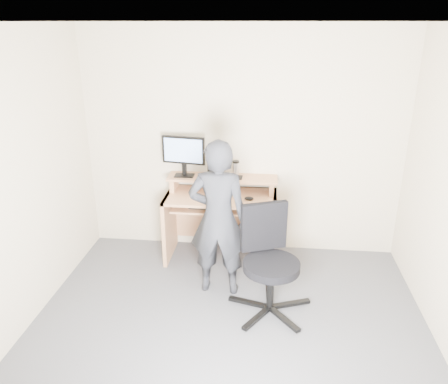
% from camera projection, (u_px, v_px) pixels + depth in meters
% --- Properties ---
extents(ground, '(3.50, 3.50, 0.00)m').
position_uv_depth(ground, '(226.00, 345.00, 3.61)').
color(ground, '#535358').
rests_on(ground, ground).
extents(back_wall, '(3.50, 0.02, 2.50)m').
position_uv_depth(back_wall, '(242.00, 144.00, 4.77)').
color(back_wall, '#BDB096').
rests_on(back_wall, ground).
extents(ceiling, '(3.50, 3.50, 0.02)m').
position_uv_depth(ceiling, '(226.00, 22.00, 2.70)').
color(ceiling, white).
rests_on(ceiling, back_wall).
extents(desk, '(1.20, 0.60, 0.91)m').
position_uv_depth(desk, '(222.00, 210.00, 4.85)').
color(desk, tan).
rests_on(desk, ground).
extents(monitor, '(0.47, 0.13, 0.45)m').
position_uv_depth(monitor, '(183.00, 153.00, 4.70)').
color(monitor, black).
rests_on(monitor, desk).
extents(external_drive, '(0.09, 0.14, 0.20)m').
position_uv_depth(external_drive, '(212.00, 168.00, 4.75)').
color(external_drive, black).
rests_on(external_drive, desk).
extents(travel_mug, '(0.09, 0.09, 0.16)m').
position_uv_depth(travel_mug, '(236.00, 170.00, 4.75)').
color(travel_mug, '#AFAFB3').
rests_on(travel_mug, desk).
extents(smartphone, '(0.07, 0.13, 0.01)m').
position_uv_depth(smartphone, '(239.00, 177.00, 4.75)').
color(smartphone, black).
rests_on(smartphone, desk).
extents(charger, '(0.05, 0.04, 0.03)m').
position_uv_depth(charger, '(210.00, 178.00, 4.69)').
color(charger, black).
rests_on(charger, desk).
extents(headphones, '(0.16, 0.16, 0.06)m').
position_uv_depth(headphones, '(217.00, 174.00, 4.86)').
color(headphones, silver).
rests_on(headphones, desk).
extents(keyboard, '(0.47, 0.20, 0.03)m').
position_uv_depth(keyboard, '(211.00, 206.00, 4.66)').
color(keyboard, black).
rests_on(keyboard, desk).
extents(mouse, '(0.10, 0.06, 0.04)m').
position_uv_depth(mouse, '(249.00, 198.00, 4.57)').
color(mouse, black).
rests_on(mouse, desk).
extents(office_chair, '(0.77, 0.75, 0.97)m').
position_uv_depth(office_chair, '(269.00, 257.00, 3.92)').
color(office_chair, black).
rests_on(office_chair, ground).
extents(person, '(0.57, 0.38, 1.54)m').
position_uv_depth(person, '(218.00, 219.00, 4.10)').
color(person, black).
rests_on(person, ground).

